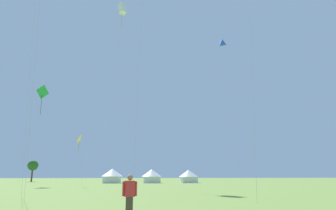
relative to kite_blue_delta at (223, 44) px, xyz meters
The scene contains 9 objects.
kite_blue_delta is the anchor object (origin of this frame).
kite_green_diamond 40.95m from the kite_blue_delta, behind, with size 2.96×2.76×19.25m.
kite_white_box 24.94m from the kite_blue_delta, 159.43° to the right, with size 2.32×2.30×34.52m.
kite_yellow_diamond 39.52m from the kite_blue_delta, 159.17° to the right, with size 1.54×1.96×8.27m.
person_spectator 60.83m from the kite_blue_delta, 113.73° to the right, with size 0.57×0.31×1.73m.
festival_tent_right 39.77m from the kite_blue_delta, 159.31° to the left, with size 4.93×4.93×3.20m.
festival_tent_left 34.95m from the kite_blue_delta, 149.23° to the left, with size 4.75×4.75×3.09m.
festival_tent_center 32.05m from the kite_blue_delta, 126.46° to the left, with size 4.58×4.58×2.98m.
tree_distant_left 61.36m from the kite_blue_delta, 149.96° to the left, with size 2.87×2.87×5.88m.
Camera 1 is at (-4.86, -3.53, 1.70)m, focal length 30.99 mm.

